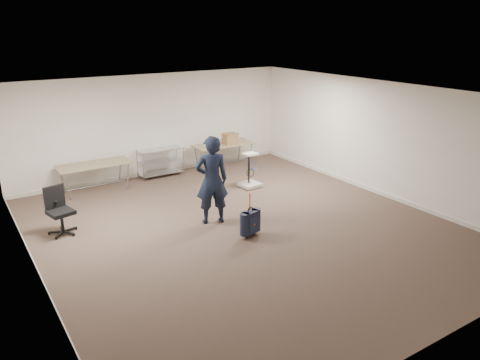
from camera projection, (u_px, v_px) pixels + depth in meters
ground at (243, 228)px, 9.80m from camera, size 9.00×9.00×0.00m
room_shell at (211, 205)px, 10.89m from camera, size 8.00×9.00×9.00m
folding_table_left at (94, 166)px, 11.76m from camera, size 1.80×0.75×0.73m
folding_table_right at (224, 145)px, 13.71m from camera, size 1.80×0.75×0.73m
wire_shelf at (161, 161)px, 13.01m from camera, size 1.22×0.47×0.80m
person at (212, 180)px, 9.80m from camera, size 0.80×0.63×1.91m
suitcase at (250, 222)px, 9.32m from camera, size 0.37×0.27×0.92m
office_chair at (61, 219)px, 9.49m from camera, size 0.59×0.59×0.98m
equipment_cart at (250, 178)px, 12.21m from camera, size 0.53×0.53×0.91m
cardboard_box at (230, 139)px, 13.65m from camera, size 0.42×0.32×0.31m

